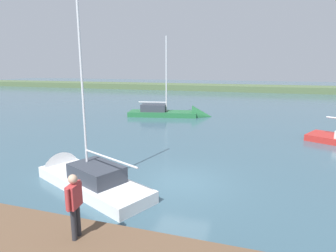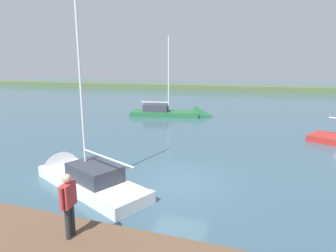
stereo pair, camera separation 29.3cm
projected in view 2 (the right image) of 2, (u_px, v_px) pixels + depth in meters
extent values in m
plane|color=#385666|center=(179.00, 182.00, 12.60)|extent=(200.00, 200.00, 0.00)
cube|color=#4C603D|center=(247.00, 91.00, 60.98)|extent=(180.00, 8.00, 2.40)
cube|color=#236638|center=(165.00, 116.00, 29.72)|extent=(7.37, 3.68, 0.97)
cone|color=#236638|center=(204.00, 117.00, 29.24)|extent=(2.50, 2.68, 2.30)
cube|color=#333842|center=(156.00, 108.00, 29.66)|extent=(2.83, 2.16, 0.73)
cylinder|color=silver|center=(169.00, 75.00, 28.80)|extent=(0.14, 0.14, 7.62)
cylinder|color=silver|center=(155.00, 102.00, 29.56)|extent=(2.90, 0.70, 0.11)
cube|color=white|center=(91.00, 186.00, 11.99)|extent=(6.22, 4.18, 0.75)
cone|color=white|center=(54.00, 166.00, 14.30)|extent=(2.31, 2.40, 1.87)
cube|color=#333842|center=(95.00, 172.00, 11.60)|extent=(2.62, 2.25, 0.65)
cylinder|color=silver|center=(80.00, 83.00, 11.32)|extent=(0.09, 0.09, 7.87)
cylinder|color=silver|center=(107.00, 158.00, 10.81)|extent=(2.97, 1.41, 0.07)
cylinder|color=#28282D|center=(72.00, 219.00, 7.58)|extent=(0.14, 0.14, 0.88)
cylinder|color=#28282D|center=(68.00, 224.00, 7.37)|extent=(0.14, 0.14, 0.88)
cube|color=#B23333|center=(68.00, 195.00, 7.32)|extent=(0.27, 0.50, 0.62)
sphere|color=tan|center=(67.00, 178.00, 7.22)|extent=(0.24, 0.24, 0.24)
cylinder|color=#B23333|center=(74.00, 190.00, 7.59)|extent=(0.09, 0.09, 0.59)
cylinder|color=#B23333|center=(62.00, 199.00, 7.04)|extent=(0.09, 0.09, 0.59)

